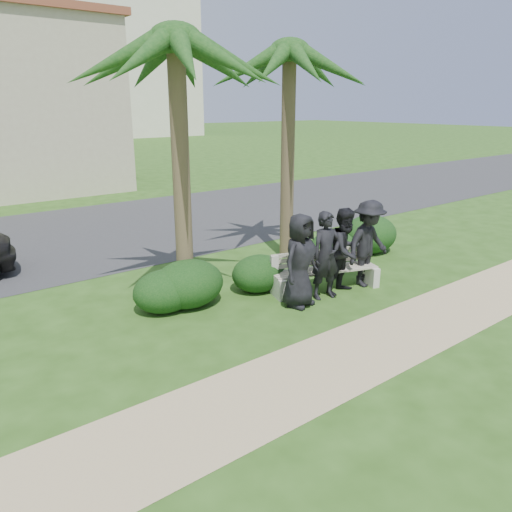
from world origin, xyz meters
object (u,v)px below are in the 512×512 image
at_px(man_a, 300,261).
at_px(man_b, 326,256).
at_px(palm_right, 290,53).
at_px(park_bench, 325,273).
at_px(palm_left, 175,42).
at_px(man_c, 345,251).
at_px(man_d, 368,244).

bearing_deg(man_a, man_b, -13.86).
height_order(man_b, palm_right, palm_right).
bearing_deg(park_bench, palm_left, 170.23).
relative_size(park_bench, man_c, 1.38).
height_order(man_b, man_c, man_c).
relative_size(man_a, palm_right, 0.31).
bearing_deg(park_bench, man_c, -36.19).
xyz_separation_m(man_a, palm_right, (1.91, 2.52, 3.84)).
height_order(palm_left, palm_right, palm_right).
bearing_deg(man_a, man_d, -13.73).
height_order(man_b, palm_left, palm_left).
bearing_deg(palm_left, man_b, -36.36).
height_order(man_c, man_d, man_d).
bearing_deg(man_a, park_bench, 4.14).
bearing_deg(palm_right, man_b, -116.12).
height_order(park_bench, man_b, man_b).
bearing_deg(man_d, man_c, 175.44).
relative_size(park_bench, man_a, 1.35).
bearing_deg(man_b, palm_left, 154.82).
bearing_deg(palm_right, man_c, -105.74).
bearing_deg(park_bench, man_a, -145.97).
bearing_deg(man_b, man_c, 8.97).
xyz_separation_m(man_b, palm_left, (-2.18, 1.60, 3.78)).
xyz_separation_m(man_d, palm_left, (-3.37, 1.64, 3.74)).
bearing_deg(man_c, man_b, 168.39).
distance_m(park_bench, palm_right, 5.00).
height_order(man_d, palm_left, palm_left).
bearing_deg(man_b, park_bench, 56.38).
xyz_separation_m(man_b, man_d, (1.19, -0.04, 0.04)).
bearing_deg(man_b, palm_right, 75.06).
relative_size(man_b, palm_left, 0.31).
relative_size(man_d, palm_right, 0.32).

